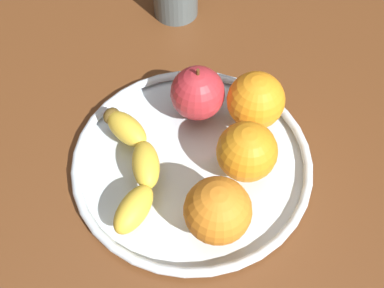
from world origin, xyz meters
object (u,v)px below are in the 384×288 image
object	(u,v)px
fruit_bowl	(192,161)
banana	(134,163)
orange_back_right	(247,152)
apple	(198,93)
orange_back_left	(256,100)
orange_front_left	(218,211)

from	to	relation	value
fruit_bowl	banana	size ratio (longest dim) A/B	1.62
orange_back_right	fruit_bowl	bearing A→B (deg)	68.17
apple	fruit_bowl	bearing A→B (deg)	166.56
orange_back_left	apple	bearing A→B (deg)	71.58
orange_back_right	orange_back_left	size ratio (longest dim) A/B	0.98
orange_back_right	orange_front_left	xyz separation A→B (cm)	(-7.39, 4.88, 0.11)
fruit_bowl	orange_back_left	bearing A→B (deg)	-60.69
apple	banana	bearing A→B (deg)	133.08
orange_back_right	banana	bearing A→B (deg)	83.82
fruit_bowl	orange_back_left	xyz separation A→B (cm)	(5.16, -9.19, 4.73)
fruit_bowl	banana	bearing A→B (deg)	98.07
banana	orange_back_left	xyz separation A→B (cm)	(6.22, -16.65, 2.12)
banana	orange_back_right	xyz separation A→B (cm)	(-1.50, -13.84, 2.05)
fruit_bowl	orange_back_right	size ratio (longest dim) A/B	4.19
banana	fruit_bowl	bearing A→B (deg)	-82.55
banana	apple	world-z (taller)	apple
banana	orange_front_left	bearing A→B (deg)	-135.40
apple	orange_back_left	bearing A→B (deg)	-108.42
apple	orange_back_right	size ratio (longest dim) A/B	1.08
fruit_bowl	apple	bearing A→B (deg)	-13.44
apple	orange_front_left	bearing A→B (deg)	178.98
apple	orange_back_right	world-z (taller)	apple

